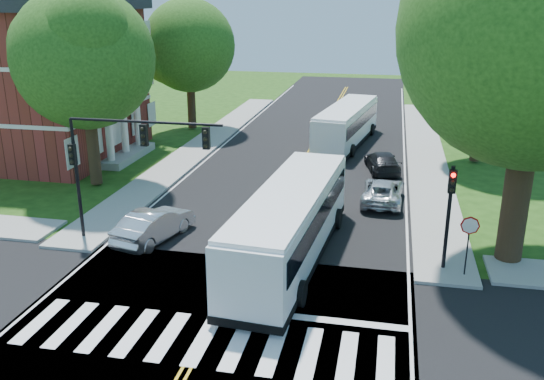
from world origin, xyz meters
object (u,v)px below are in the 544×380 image
(signal_nw, at_px, (122,152))
(suv, at_px, (383,191))
(bus_follow, at_px, (347,124))
(dark_sedan, at_px, (382,162))
(signal_ne, at_px, (450,204))
(bus_lead, at_px, (290,223))
(hatchback, at_px, (154,225))

(signal_nw, distance_m, suv, 14.40)
(bus_follow, height_order, dark_sedan, bus_follow)
(signal_nw, distance_m, signal_ne, 14.13)
(signal_nw, relative_size, bus_follow, 0.61)
(signal_nw, distance_m, bus_lead, 8.07)
(bus_lead, distance_m, bus_follow, 21.05)
(signal_ne, height_order, dark_sedan, signal_ne)
(bus_follow, height_order, suv, bus_follow)
(signal_nw, relative_size, bus_lead, 0.57)
(dark_sedan, bearing_deg, bus_follow, -78.59)
(bus_lead, bearing_deg, bus_follow, -87.43)
(bus_follow, height_order, hatchback, bus_follow)
(signal_nw, xyz_separation_m, bus_lead, (7.61, -0.16, -2.67))
(bus_follow, bearing_deg, bus_lead, 96.86)
(suv, xyz_separation_m, dark_sedan, (-0.17, 6.01, 0.01))
(signal_nw, xyz_separation_m, bus_follow, (8.25, 20.88, -2.79))
(signal_nw, relative_size, suv, 1.55)
(bus_lead, distance_m, hatchback, 6.70)
(signal_ne, bearing_deg, hatchback, 177.43)
(signal_ne, height_order, bus_follow, signal_ne)
(dark_sedan, bearing_deg, signal_ne, 89.83)
(signal_ne, xyz_separation_m, bus_follow, (-5.80, 20.87, -1.37))
(suv, distance_m, dark_sedan, 6.01)
(hatchback, bearing_deg, signal_nw, 44.21)
(bus_follow, distance_m, hatchback, 21.55)
(hatchback, bearing_deg, dark_sedan, -112.98)
(signal_nw, xyz_separation_m, hatchback, (1.02, 0.60, -3.61))
(signal_ne, relative_size, bus_lead, 0.35)
(signal_ne, xyz_separation_m, hatchback, (-13.03, 0.58, -2.20))
(suv, relative_size, dark_sedan, 1.03)
(bus_follow, bearing_deg, signal_ne, 114.14)
(hatchback, relative_size, suv, 0.99)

